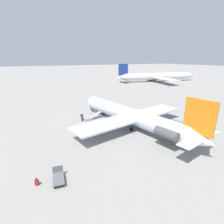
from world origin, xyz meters
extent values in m
plane|color=gray|center=(0.00, 0.00, 0.00)|extent=(600.00, 600.00, 0.00)
cylinder|color=silver|center=(0.00, 0.00, 2.20)|extent=(24.08, 6.83, 2.84)
cone|color=silver|center=(13.34, 2.28, 2.20)|extent=(3.55, 3.27, 2.79)
cone|color=silver|center=(-13.62, -2.33, 2.20)|extent=(4.11, 3.37, 2.79)
cube|color=orange|center=(-12.90, -2.20, 5.19)|extent=(3.96, 0.89, 4.55)
cube|color=silver|center=(-13.29, -2.27, 2.49)|extent=(3.02, 8.13, 0.14)
cube|color=silver|center=(-2.27, 6.16, 1.99)|extent=(6.18, 10.68, 0.28)
cube|color=silver|center=(-0.09, -6.56, 1.99)|extent=(6.18, 10.68, 0.28)
cylinder|color=#4C4C51|center=(-10.12, 0.30, 2.42)|extent=(3.58, 1.84, 1.28)
cylinder|color=#4C4C51|center=(-9.45, -3.64, 2.42)|extent=(3.58, 1.84, 1.28)
cylinder|color=black|center=(7.67, 1.31, 0.35)|extent=(0.72, 0.29, 0.70)
cylinder|color=#4C4C51|center=(7.67, 1.31, 0.81)|extent=(0.13, 0.13, 0.22)
cylinder|color=black|center=(-2.58, 0.86, 0.35)|extent=(0.72, 0.29, 0.70)
cylinder|color=#4C4C51|center=(-2.58, 0.86, 0.81)|extent=(0.13, 0.13, 0.22)
cylinder|color=black|center=(-2.15, -1.66, 0.35)|extent=(0.72, 0.29, 0.70)
cylinder|color=#4C4C51|center=(-2.15, -1.66, 0.81)|extent=(0.13, 0.13, 0.22)
cylinder|color=silver|center=(47.72, -51.31, 2.81)|extent=(11.78, 38.25, 3.63)
cone|color=silver|center=(43.18, -71.99, 2.81)|extent=(4.33, 4.66, 3.56)
cone|color=silver|center=(52.34, -30.27, 2.81)|extent=(4.49, 5.37, 3.56)
cube|color=navy|center=(52.14, -31.19, 6.62)|extent=(1.37, 5.02, 5.81)
cube|color=silver|center=(52.25, -30.69, 3.18)|extent=(10.39, 4.31, 0.18)
cube|color=silver|center=(57.77, -51.55, 2.54)|extent=(16.98, 9.13, 0.36)
cube|color=silver|center=(38.49, -47.31, 2.54)|extent=(16.98, 9.13, 0.36)
cylinder|color=black|center=(45.04, -63.48, 0.45)|extent=(0.41, 0.93, 0.90)
cylinder|color=#4C4C51|center=(45.04, -63.48, 1.04)|extent=(0.16, 0.16, 0.28)
cylinder|color=black|center=(50.14, -47.91, 0.45)|extent=(0.41, 0.93, 0.90)
cylinder|color=#4C4C51|center=(50.14, -47.91, 1.04)|extent=(0.16, 0.16, 0.28)
cylinder|color=black|center=(46.95, -47.21, 0.45)|extent=(0.41, 0.93, 0.90)
cylinder|color=#4C4C51|center=(46.95, -47.21, 1.04)|extent=(0.16, 0.16, 0.28)
cube|color=#99999E|center=(6.35, 5.52, 0.25)|extent=(1.39, 1.96, 0.50)
cube|color=#99999E|center=(6.68, 3.55, 0.89)|extent=(1.26, 2.36, 0.89)
cube|color=#99999E|center=(7.13, 3.62, 1.39)|extent=(0.43, 2.20, 0.84)
cube|color=#23232D|center=(6.46, 6.70, 0.42)|extent=(0.24, 0.31, 0.85)
cylinder|color=#33384C|center=(6.46, 6.70, 1.18)|extent=(0.36, 0.36, 0.65)
sphere|color=beige|center=(6.46, 6.70, 1.62)|extent=(0.24, 0.24, 0.24)
cube|color=navy|center=(6.42, 6.96, 1.21)|extent=(0.31, 0.22, 0.44)
cube|color=#595B60|center=(-9.99, 14.89, 0.44)|extent=(2.35, 1.43, 0.16)
cube|color=#595B60|center=(-8.95, 14.72, 0.87)|extent=(0.25, 1.10, 0.70)
cylinder|color=black|center=(-9.16, 15.20, 0.18)|extent=(0.37, 0.18, 0.36)
cylinder|color=black|center=(-9.30, 14.33, 0.18)|extent=(0.37, 0.18, 0.36)
cylinder|color=black|center=(-10.68, 15.45, 0.18)|extent=(0.37, 0.18, 0.36)
cylinder|color=black|center=(-10.82, 14.58, 0.18)|extent=(0.37, 0.18, 0.36)
cube|color=maroon|center=(-9.42, 16.91, 0.32)|extent=(0.37, 0.42, 0.64)
cube|color=black|center=(-9.42, 16.91, 0.76)|extent=(0.12, 0.10, 0.24)
camera|label=1|loc=(-25.88, 17.19, 12.21)|focal=28.00mm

